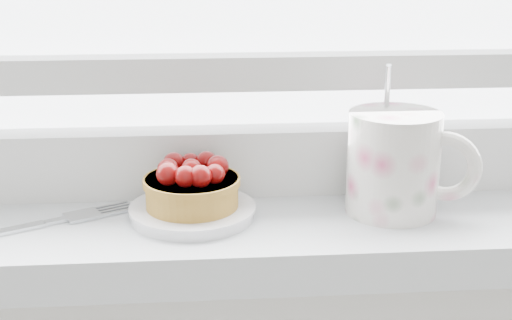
{
  "coord_description": "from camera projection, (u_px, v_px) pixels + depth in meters",
  "views": [
    {
      "loc": [
        -0.02,
        1.24,
        1.21
      ],
      "look_at": [
        0.03,
        1.88,
        1.0
      ],
      "focal_mm": 50.0,
      "sensor_mm": 36.0,
      "label": 1
    }
  ],
  "objects": [
    {
      "name": "saucer",
      "position": [
        193.0,
        212.0,
        0.7
      ],
      "size": [
        0.12,
        0.12,
        0.01
      ],
      "primitive_type": "cylinder",
      "color": "silver",
      "rests_on": "windowsill"
    },
    {
      "name": "floral_mug",
      "position": [
        397.0,
        161.0,
        0.7
      ],
      "size": [
        0.14,
        0.12,
        0.15
      ],
      "color": "silver",
      "rests_on": "windowsill"
    },
    {
      "name": "fork",
      "position": [
        25.0,
        227.0,
        0.67
      ],
      "size": [
        0.2,
        0.12,
        0.0
      ],
      "color": "silver",
      "rests_on": "windowsill"
    },
    {
      "name": "raspberry_tart",
      "position": [
        192.0,
        185.0,
        0.69
      ],
      "size": [
        0.09,
        0.09,
        0.05
      ],
      "color": "olive",
      "rests_on": "saucer"
    }
  ]
}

